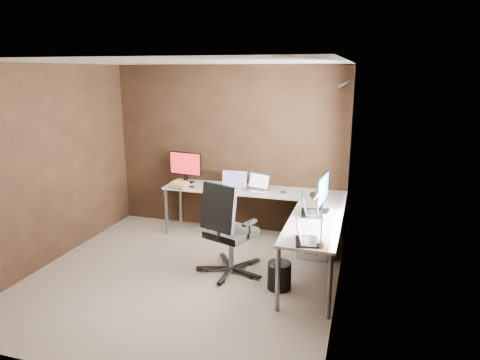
# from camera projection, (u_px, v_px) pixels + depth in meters

# --- Properties ---
(room) EXTENTS (3.60, 3.60, 2.50)m
(room) POSITION_uv_depth(u_px,v_px,m) (210.00, 175.00, 4.80)
(room) COLOR tan
(room) RESTS_ON ground
(desk) EXTENTS (2.65, 2.25, 0.73)m
(desk) POSITION_uv_depth(u_px,v_px,m) (271.00, 204.00, 5.72)
(desk) COLOR white
(desk) RESTS_ON ground
(drawer_pedestal) EXTENTS (0.42, 0.50, 0.60)m
(drawer_pedestal) POSITION_uv_depth(u_px,v_px,m) (315.00, 232.00, 5.75)
(drawer_pedestal) COLOR white
(drawer_pedestal) RESTS_ON ground
(monitor_left) EXTENTS (0.54, 0.19, 0.47)m
(monitor_left) POSITION_uv_depth(u_px,v_px,m) (185.00, 166.00, 6.56)
(monitor_left) COLOR black
(monitor_left) RESTS_ON desk
(monitor_right) EXTENTS (0.16, 0.56, 0.46)m
(monitor_right) POSITION_uv_depth(u_px,v_px,m) (323.00, 191.00, 5.19)
(monitor_right) COLOR black
(monitor_right) RESTS_ON desk
(laptop_white) EXTENTS (0.38, 0.28, 0.25)m
(laptop_white) POSITION_uv_depth(u_px,v_px,m) (233.00, 185.00, 6.27)
(laptop_white) COLOR white
(laptop_white) RESTS_ON desk
(laptop_silver) EXTENTS (0.42, 0.36, 0.24)m
(laptop_silver) POSITION_uv_depth(u_px,v_px,m) (257.00, 187.00, 6.17)
(laptop_silver) COLOR silver
(laptop_silver) RESTS_ON desk
(laptop_black_big) EXTENTS (0.31, 0.40, 0.24)m
(laptop_black_big) POSITION_uv_depth(u_px,v_px,m) (309.00, 210.00, 5.16)
(laptop_black_big) COLOR black
(laptop_black_big) RESTS_ON desk
(laptop_black_small) EXTENTS (0.28, 0.35, 0.21)m
(laptop_black_small) POSITION_uv_depth(u_px,v_px,m) (304.00, 238.00, 4.31)
(laptop_black_small) COLOR black
(laptop_black_small) RESTS_ON desk
(book_stack) EXTENTS (0.30, 0.25, 0.08)m
(book_stack) POSITION_uv_depth(u_px,v_px,m) (179.00, 185.00, 6.34)
(book_stack) COLOR #9F8755
(book_stack) RESTS_ON desk
(mouse_left) EXTENTS (0.10, 0.07, 0.03)m
(mouse_left) POSITION_uv_depth(u_px,v_px,m) (192.00, 187.00, 6.31)
(mouse_left) COLOR black
(mouse_left) RESTS_ON desk
(mouse_corner) EXTENTS (0.09, 0.06, 0.04)m
(mouse_corner) POSITION_uv_depth(u_px,v_px,m) (283.00, 192.00, 6.02)
(mouse_corner) COLOR black
(mouse_corner) RESTS_ON desk
(desk_lamp) EXTENTS (0.18, 0.21, 0.53)m
(desk_lamp) POSITION_uv_depth(u_px,v_px,m) (316.00, 213.00, 4.19)
(desk_lamp) COLOR slate
(desk_lamp) RESTS_ON desk
(office_chair) EXTENTS (0.65, 0.69, 1.16)m
(office_chair) POSITION_uv_depth(u_px,v_px,m) (229.00, 247.00, 5.17)
(office_chair) COLOR black
(office_chair) RESTS_ON ground
(wastebasket) EXTENTS (0.34, 0.34, 0.31)m
(wastebasket) POSITION_uv_depth(u_px,v_px,m) (279.00, 276.00, 4.85)
(wastebasket) COLOR black
(wastebasket) RESTS_ON ground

